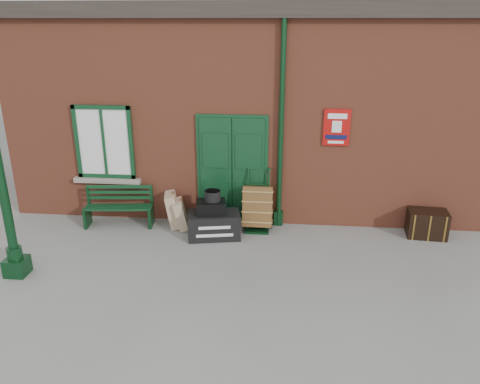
# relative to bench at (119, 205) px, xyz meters

# --- Properties ---
(ground) EXTENTS (80.00, 80.00, 0.00)m
(ground) POSITION_rel_bench_xyz_m (2.59, -1.14, -0.42)
(ground) COLOR gray
(ground) RESTS_ON ground
(station_building) EXTENTS (10.30, 4.30, 4.36)m
(station_building) POSITION_rel_bench_xyz_m (2.58, 2.36, 1.74)
(station_building) COLOR #9B4A32
(station_building) RESTS_ON ground
(canopy_column) EXTENTS (0.34, 0.34, 3.61)m
(canopy_column) POSITION_rel_bench_xyz_m (-1.01, -2.14, 0.99)
(canopy_column) COLOR black
(canopy_column) RESTS_ON ground
(bench) EXTENTS (1.39, 0.56, 0.84)m
(bench) POSITION_rel_bench_xyz_m (0.00, 0.00, 0.00)
(bench) COLOR #0F371C
(bench) RESTS_ON ground
(houdini_trunk) EXTENTS (1.08, 0.73, 0.50)m
(houdini_trunk) POSITION_rel_bench_xyz_m (2.01, -0.40, -0.17)
(houdini_trunk) COLOR black
(houdini_trunk) RESTS_ON ground
(strongbox) EXTENTS (0.61, 0.50, 0.25)m
(strongbox) POSITION_rel_bench_xyz_m (1.96, -0.40, 0.20)
(strongbox) COLOR black
(strongbox) RESTS_ON houdini_trunk
(hatbox) EXTENTS (0.35, 0.35, 0.20)m
(hatbox) POSITION_rel_bench_xyz_m (1.99, -0.37, 0.42)
(hatbox) COLOR black
(hatbox) RESTS_ON strongbox
(suitcase_back) EXTENTS (0.40, 0.55, 0.72)m
(suitcase_back) POSITION_rel_bench_xyz_m (1.11, 0.02, -0.06)
(suitcase_back) COLOR tan
(suitcase_back) RESTS_ON ground
(suitcase_front) EXTENTS (0.39, 0.50, 0.62)m
(suitcase_front) POSITION_rel_bench_xyz_m (1.29, -0.08, -0.11)
(suitcase_front) COLOR tan
(suitcase_front) RESTS_ON ground
(porter_trolley) EXTENTS (0.59, 0.63, 1.20)m
(porter_trolley) POSITION_rel_bench_xyz_m (2.82, 0.09, 0.04)
(porter_trolley) COLOR black
(porter_trolley) RESTS_ON ground
(dark_trunk) EXTENTS (0.76, 0.53, 0.53)m
(dark_trunk) POSITION_rel_bench_xyz_m (6.12, 0.05, -0.16)
(dark_trunk) COLOR black
(dark_trunk) RESTS_ON ground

